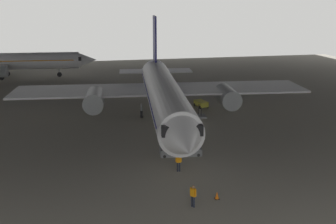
{
  "coord_description": "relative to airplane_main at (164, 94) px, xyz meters",
  "views": [
    {
      "loc": [
        -10.75,
        -45.02,
        14.32
      ],
      "look_at": [
        -2.05,
        -4.04,
        2.66
      ],
      "focal_mm": 42.86,
      "sensor_mm": 36.0,
      "label": 1
    }
  ],
  "objects": [
    {
      "name": "ground_plane",
      "position": [
        1.54,
        -0.95,
        -3.58
      ],
      "size": [
        110.0,
        110.0,
        0.0
      ],
      "primitive_type": "plane",
      "color": "gray"
    },
    {
      "name": "airplane_main",
      "position": [
        0.0,
        0.0,
        0.0
      ],
      "size": [
        38.12,
        39.31,
        12.18
      ],
      "color": "white",
      "rests_on": "ground_plane"
    },
    {
      "name": "boarding_stairs",
      "position": [
        -0.46,
        -10.86,
        -2.84
      ],
      "size": [
        4.47,
        1.9,
        4.81
      ],
      "color": "slate",
      "rests_on": "ground_plane"
    },
    {
      "name": "crew_worker_near_nose",
      "position": [
        -2.07,
        -20.95,
        -2.62
      ],
      "size": [
        0.4,
        0.45,
        1.69
      ],
      "color": "#232838",
      "rests_on": "ground_plane"
    },
    {
      "name": "crew_worker_by_stairs",
      "position": [
        -1.64,
        -14.68,
        -2.62
      ],
      "size": [
        0.55,
        0.23,
        1.69
      ],
      "color": "#232838",
      "rests_on": "ground_plane"
    },
    {
      "name": "airplane_distant",
      "position": [
        -22.42,
        34.67,
        -0.41
      ],
      "size": [
        31.18,
        30.18,
        9.99
      ],
      "color": "white",
      "rests_on": "ground_plane"
    },
    {
      "name": "traffic_cone_orange",
      "position": [
        -0.0,
        -20.18,
        -3.29
      ],
      "size": [
        0.36,
        0.36,
        0.6
      ],
      "color": "black",
      "rests_on": "ground_plane"
    },
    {
      "name": "baggage_tug",
      "position": [
        6.51,
        5.91,
        -3.06
      ],
      "size": [
        1.69,
        2.41,
        0.9
      ],
      "color": "yellow",
      "rests_on": "ground_plane"
    }
  ]
}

